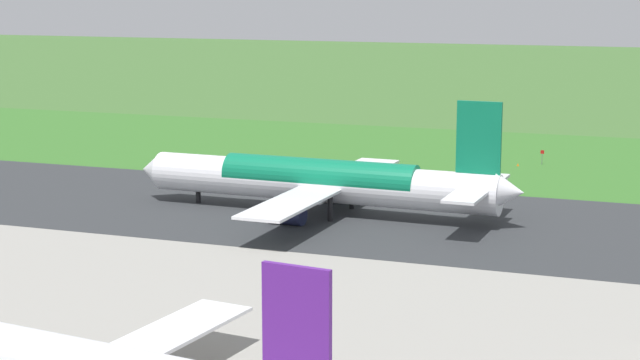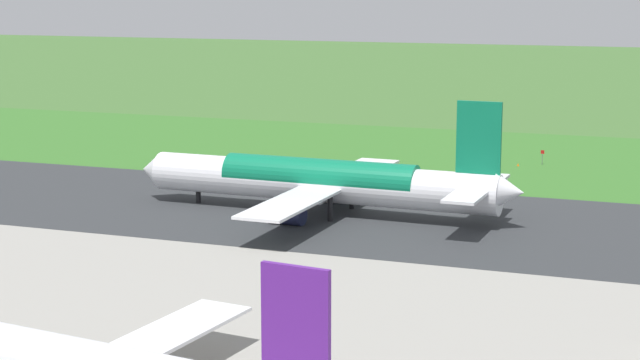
# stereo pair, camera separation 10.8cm
# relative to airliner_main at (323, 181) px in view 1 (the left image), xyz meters

# --- Properties ---
(ground_plane) EXTENTS (800.00, 800.00, 0.00)m
(ground_plane) POSITION_rel_airliner_main_xyz_m (-7.98, -0.01, -4.35)
(ground_plane) COLOR #3D662D
(runway_asphalt) EXTENTS (600.00, 40.77, 0.06)m
(runway_asphalt) POSITION_rel_airliner_main_xyz_m (-7.98, -0.01, -4.32)
(runway_asphalt) COLOR #2D3033
(runway_asphalt) RESTS_ON ground
(grass_verge_foreground) EXTENTS (600.00, 80.00, 0.04)m
(grass_verge_foreground) POSITION_rel_airliner_main_xyz_m (-7.98, -45.38, -4.33)
(grass_verge_foreground) COLOR #346B27
(grass_verge_foreground) RESTS_ON ground
(airliner_main) EXTENTS (54.07, 44.16, 15.88)m
(airliner_main) POSITION_rel_airliner_main_xyz_m (0.00, 0.00, 0.00)
(airliner_main) COLOR white
(airliner_main) RESTS_ON ground
(no_stopping_sign) EXTENTS (0.60, 0.10, 2.46)m
(no_stopping_sign) POSITION_rel_airliner_main_xyz_m (-21.58, -48.51, -2.88)
(no_stopping_sign) COLOR slate
(no_stopping_sign) RESTS_ON ground
(traffic_cone_orange) EXTENTS (0.40, 0.40, 0.55)m
(traffic_cone_orange) POSITION_rel_airliner_main_xyz_m (-18.05, -45.57, -4.08)
(traffic_cone_orange) COLOR orange
(traffic_cone_orange) RESTS_ON ground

